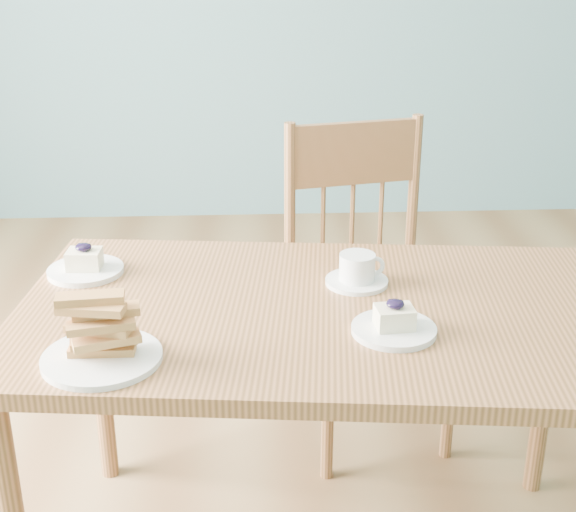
{
  "coord_description": "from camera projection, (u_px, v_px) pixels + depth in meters",
  "views": [
    {
      "loc": [
        -0.34,
        -1.67,
        1.47
      ],
      "look_at": [
        -0.26,
        -0.07,
        0.81
      ],
      "focal_mm": 50.0,
      "sensor_mm": 36.0,
      "label": 1
    }
  ],
  "objects": [
    {
      "name": "dining_table",
      "position": [
        321.0,
        336.0,
        1.76
      ],
      "size": [
        1.39,
        0.88,
        0.71
      ],
      "rotation": [
        0.0,
        0.0,
        -0.1
      ],
      "color": "#9B623B",
      "rests_on": "ground"
    },
    {
      "name": "biscotti_plate",
      "position": [
        100.0,
        339.0,
        1.5
      ],
      "size": [
        0.23,
        0.23,
        0.14
      ],
      "rotation": [
        0.0,
        0.0,
        0.03
      ],
      "color": "white",
      "rests_on": "dining_table"
    },
    {
      "name": "coffee_cup",
      "position": [
        358.0,
        271.0,
        1.83
      ],
      "size": [
        0.14,
        0.14,
        0.07
      ],
      "rotation": [
        0.0,
        0.0,
        0.09
      ],
      "color": "white",
      "rests_on": "dining_table"
    },
    {
      "name": "cheesecake_plate_near",
      "position": [
        394.0,
        324.0,
        1.61
      ],
      "size": [
        0.17,
        0.17,
        0.07
      ],
      "rotation": [
        0.0,
        0.0,
        0.1
      ],
      "color": "white",
      "rests_on": "dining_table"
    },
    {
      "name": "dining_chair",
      "position": [
        367.0,
        285.0,
        2.37
      ],
      "size": [
        0.51,
        0.5,
        0.95
      ],
      "rotation": [
        0.0,
        0.0,
        0.22
      ],
      "color": "#9B623B",
      "rests_on": "ground"
    },
    {
      "name": "cheesecake_plate_far",
      "position": [
        85.0,
        266.0,
        1.89
      ],
      "size": [
        0.18,
        0.18,
        0.08
      ],
      "rotation": [
        0.0,
        0.0,
        -0.05
      ],
      "color": "white",
      "rests_on": "dining_table"
    }
  ]
}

